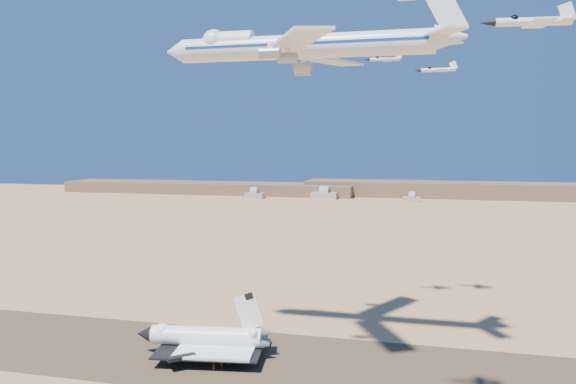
% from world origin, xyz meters
% --- Properties ---
extents(ground, '(1200.00, 1200.00, 0.00)m').
position_xyz_m(ground, '(0.00, 0.00, 0.00)').
color(ground, tan).
rests_on(ground, ground).
extents(runway, '(600.00, 50.00, 0.06)m').
position_xyz_m(runway, '(0.00, 0.00, 0.03)').
color(runway, brown).
rests_on(runway, ground).
extents(ridgeline, '(960.00, 90.00, 18.00)m').
position_xyz_m(ridgeline, '(65.32, 527.31, 7.63)').
color(ridgeline, brown).
rests_on(ridgeline, ground).
extents(hangars, '(200.50, 29.50, 30.00)m').
position_xyz_m(hangars, '(-64.00, 478.43, 4.83)').
color(hangars, '#A19C8F').
rests_on(hangars, ground).
extents(shuttle, '(41.63, 29.34, 20.45)m').
position_xyz_m(shuttle, '(-9.09, -0.26, 5.50)').
color(shuttle, white).
rests_on(shuttle, runway).
extents(carrier_747, '(87.04, 67.63, 21.73)m').
position_xyz_m(carrier_747, '(18.16, 2.60, 92.63)').
color(carrier_747, white).
extents(crew_a, '(0.51, 0.72, 1.85)m').
position_xyz_m(crew_a, '(-2.64, -9.85, 0.98)').
color(crew_a, orange).
rests_on(crew_a, runway).
extents(crew_b, '(0.71, 1.01, 1.89)m').
position_xyz_m(crew_b, '(0.16, -4.66, 1.01)').
color(crew_b, orange).
rests_on(crew_b, runway).
extents(crew_c, '(1.14, 0.81, 1.76)m').
position_xyz_m(crew_c, '(-0.78, -8.48, 0.94)').
color(crew_c, orange).
rests_on(crew_c, runway).
extents(chase_jet_b, '(14.41, 7.94, 3.60)m').
position_xyz_m(chase_jet_b, '(70.95, -60.74, 84.09)').
color(chase_jet_b, white).
extents(chase_jet_e, '(13.73, 7.62, 3.43)m').
position_xyz_m(chase_jet_e, '(39.83, 52.33, 95.43)').
color(chase_jet_e, white).
extents(chase_jet_f, '(15.57, 8.29, 3.88)m').
position_xyz_m(chase_jet_f, '(58.64, 60.66, 92.09)').
color(chase_jet_f, white).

